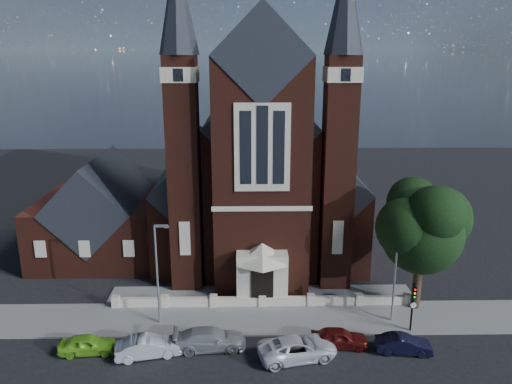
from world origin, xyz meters
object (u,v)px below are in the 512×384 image
car_dark_red (339,338)px  street_lamp_right (397,267)px  car_silver_b (210,339)px  traffic_signal (413,301)px  church (258,165)px  parish_hall (102,217)px  street_lamp_left (158,269)px  car_white_suv (297,348)px  car_lime_van (87,344)px  street_tree (425,230)px  car_navy (404,344)px  car_silver_a (148,347)px

car_dark_red → street_lamp_right: bearing=-52.1°
car_silver_b → traffic_signal: bearing=-87.0°
church → street_lamp_right: bearing=-62.0°
parish_hall → street_lamp_right: size_ratio=1.51×
church → street_lamp_right: (10.09, -18.94, -3.59)m
street_lamp_left → car_white_suv: street_lamp_left is taller
street_lamp_right → car_lime_van: street_lamp_right is taller
traffic_signal → car_lime_van: bearing=-174.5°
traffic_signal → street_tree: bearing=64.1°
street_tree → car_white_suv: bearing=-148.5°
street_tree → car_dark_red: (-7.29, -5.04, -6.27)m
car_lime_van → car_silver_b: car_silver_b is taller
street_tree → traffic_signal: street_tree is taller
parish_hall → car_white_suv: size_ratio=2.24×
car_lime_van → street_lamp_left: bearing=-54.1°
car_lime_van → car_silver_b: 8.49m
traffic_signal → car_navy: (-1.33, -2.59, -1.94)m
church → street_lamp_left: bearing=-112.7°
street_lamp_left → car_silver_b: (4.03, -3.42, -3.86)m
car_lime_van → car_silver_b: bearing=-92.1°
parish_hall → car_silver_b: bearing=-55.2°
church → parish_hall: size_ratio=2.86×
church → car_silver_b: 23.89m
car_dark_red → traffic_signal: bearing=-69.8°
street_lamp_left → car_white_suv: 11.77m
car_silver_b → car_dark_red: (9.18, 0.09, -0.05)m
car_white_suv → parish_hall: bearing=31.7°
car_silver_a → car_dark_red: car_silver_a is taller
street_lamp_left → car_lime_van: (-4.45, -3.82, -3.93)m
car_dark_red → car_navy: car_dark_red is taller
street_tree → street_lamp_right: (-2.51, -1.71, -2.36)m
traffic_signal → car_silver_b: traffic_signal is taller
parish_hall → car_dark_red: (21.30, -17.34, -3.32)m
street_lamp_left → car_silver_a: bearing=-92.4°
street_lamp_left → car_silver_b: 6.55m
parish_hall → car_dark_red: 27.67m
traffic_signal → car_white_suv: traffic_signal is taller
street_lamp_right → traffic_signal: (0.91, -1.57, -2.02)m
street_lamp_right → car_dark_red: (-4.79, -3.34, -3.91)m
car_silver_a → church: bearing=-32.2°
church → street_tree: (12.60, -17.23, -1.23)m
street_lamp_left → car_lime_van: bearing=-139.3°
parish_hall → street_tree: size_ratio=1.14×
traffic_signal → car_white_suv: (-8.80, -3.09, -1.82)m
street_lamp_left → traffic_signal: size_ratio=2.02×
church → car_navy: bearing=-67.3°
street_lamp_left → car_navy: 18.50m
traffic_signal → car_lime_van: (-23.36, -2.25, -1.91)m
street_lamp_right → car_lime_van: 23.11m
car_silver_a → car_navy: (17.76, 0.12, -0.09)m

